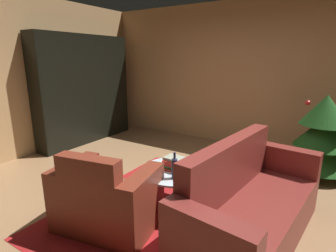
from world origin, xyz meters
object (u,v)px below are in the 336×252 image
object	(u,v)px
couch_red	(250,209)
book_stack_on_table	(174,163)
bookshelf_unit	(90,90)
armchair_red	(106,200)
coffee_table	(175,173)
bottle_on_table	(174,168)
decorated_tree	(322,135)

from	to	relation	value
couch_red	book_stack_on_table	xyz separation A→B (m)	(-0.90, 0.10, 0.23)
bookshelf_unit	armchair_red	bearing A→B (deg)	-39.89
couch_red	book_stack_on_table	world-z (taller)	couch_red
couch_red	coffee_table	world-z (taller)	couch_red
coffee_table	bottle_on_table	distance (m)	0.27
bottle_on_table	decorated_tree	distance (m)	2.39
armchair_red	coffee_table	size ratio (longest dim) A/B	1.37
book_stack_on_table	bottle_on_table	distance (m)	0.23
coffee_table	bottle_on_table	size ratio (longest dim) A/B	2.75
armchair_red	book_stack_on_table	xyz separation A→B (m)	(0.39, 0.68, 0.25)
couch_red	bottle_on_table	xyz separation A→B (m)	(-0.77, -0.09, 0.26)
decorated_tree	bottle_on_table	bearing A→B (deg)	-120.96
bottle_on_table	decorated_tree	world-z (taller)	decorated_tree
book_stack_on_table	bottle_on_table	world-z (taller)	bottle_on_table
couch_red	decorated_tree	bearing A→B (deg)	76.93
couch_red	book_stack_on_table	distance (m)	0.93
book_stack_on_table	couch_red	bearing A→B (deg)	-6.25
bookshelf_unit	coffee_table	distance (m)	3.24
bookshelf_unit	bottle_on_table	size ratio (longest dim) A/B	7.39
bookshelf_unit	couch_red	size ratio (longest dim) A/B	1.09
couch_red	coffee_table	size ratio (longest dim) A/B	2.46
coffee_table	couch_red	bearing A→B (deg)	-6.45
coffee_table	book_stack_on_table	xyz separation A→B (m)	(-0.02, -0.00, 0.12)
coffee_table	book_stack_on_table	world-z (taller)	book_stack_on_table
book_stack_on_table	coffee_table	bearing A→B (deg)	4.42
coffee_table	decorated_tree	bearing A→B (deg)	54.23
bookshelf_unit	armchair_red	distance (m)	3.30
couch_red	bookshelf_unit	bearing A→B (deg)	158.53
coffee_table	decorated_tree	size ratio (longest dim) A/B	0.66
bottle_on_table	couch_red	bearing A→B (deg)	6.79
decorated_tree	armchair_red	bearing A→B (deg)	-124.44
decorated_tree	bookshelf_unit	bearing A→B (deg)	-173.52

